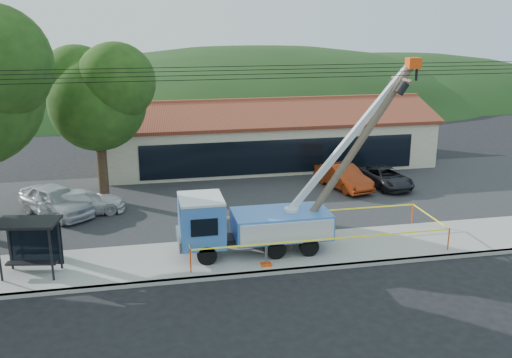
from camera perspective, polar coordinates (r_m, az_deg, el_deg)
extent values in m
plane|color=black|center=(21.91, 2.44, -11.84)|extent=(120.00, 120.00, 0.00)
cube|color=#ABA8A0|center=(23.69, 1.20, -9.35)|extent=(60.00, 0.25, 0.15)
cube|color=#ABA8A0|center=(25.38, 0.25, -7.54)|extent=(60.00, 4.00, 0.15)
cube|color=#28282B|center=(32.75, -2.63, -2.05)|extent=(60.00, 12.00, 0.10)
cube|color=#BDB096|center=(40.64, 1.15, 3.98)|extent=(22.00, 8.00, 3.40)
cube|color=black|center=(36.89, 2.52, 2.27)|extent=(18.04, 0.08, 2.21)
cube|color=maroon|center=(38.31, 1.83, 6.58)|extent=(22.50, 4.53, 1.52)
cube|color=maroon|center=(42.16, 0.56, 7.47)|extent=(22.50, 4.53, 1.52)
cube|color=maroon|center=(40.14, 1.17, 7.96)|extent=(22.50, 0.30, 0.25)
cylinder|color=#332316|center=(32.86, -15.10, 1.17)|extent=(0.56, 0.56, 4.18)
sphere|color=#1A390F|center=(32.15, -15.57, 7.39)|extent=(5.25, 5.25, 5.25)
sphere|color=#1A390F|center=(32.81, -17.47, 9.08)|extent=(4.20, 4.20, 4.20)
sphere|color=#1A390F|center=(31.26, -13.86, 9.39)|extent=(4.20, 4.20, 4.20)
ellipsoid|color=#1B3212|center=(75.15, -19.47, 7.40)|extent=(78.40, 56.00, 28.00)
ellipsoid|color=#1B3212|center=(75.91, -0.26, 8.39)|extent=(89.60, 64.00, 32.00)
ellipsoid|color=#1B3212|center=(82.18, 13.70, 8.53)|extent=(72.80, 52.00, 26.00)
cylinder|color=black|center=(22.49, 0.75, 10.02)|extent=(60.00, 0.02, 0.02)
cylinder|color=black|center=(22.96, 0.48, 10.45)|extent=(60.00, 0.02, 0.02)
cylinder|color=black|center=(23.44, 0.22, 10.86)|extent=(60.00, 0.02, 0.02)
cylinder|color=black|center=(23.82, 0.02, 11.23)|extent=(60.00, 0.02, 0.02)
cylinder|color=black|center=(24.20, -4.93, -7.59)|extent=(0.84, 0.28, 0.84)
cylinder|color=black|center=(25.99, -5.45, -5.88)|extent=(0.84, 0.28, 0.84)
cylinder|color=black|center=(24.67, 2.00, -7.05)|extent=(0.84, 0.28, 0.84)
cylinder|color=black|center=(26.43, 1.00, -5.42)|extent=(0.84, 0.28, 0.84)
cylinder|color=black|center=(25.04, 5.33, -6.76)|extent=(0.84, 0.28, 0.84)
cylinder|color=black|center=(26.77, 4.12, -5.17)|extent=(0.84, 0.28, 0.84)
cube|color=black|center=(25.35, 0.25, -5.82)|extent=(6.13, 0.93, 0.23)
cube|color=#3D73D9|center=(24.65, -5.48, -4.23)|extent=(1.86, 2.23, 1.95)
cube|color=silver|center=(24.32, -5.54, -1.97)|extent=(1.86, 2.23, 0.11)
cube|color=black|center=(24.54, -7.54, -4.05)|extent=(0.07, 1.67, 0.84)
cube|color=gray|center=(24.85, -7.68, -5.98)|extent=(0.14, 2.14, 0.46)
cube|color=#3D73D9|center=(25.36, 2.52, -4.47)|extent=(4.28, 2.23, 1.12)
cylinder|color=silver|center=(25.33, 3.55, -3.51)|extent=(0.65, 0.65, 0.56)
cube|color=silver|center=(25.20, 9.43, 4.17)|extent=(5.41, 0.26, 6.44)
cube|color=gray|center=(25.25, 10.05, 4.70)|extent=(3.25, 0.17, 3.87)
cube|color=#FA490D|center=(25.64, 15.46, 11.11)|extent=(0.56, 0.46, 0.46)
cube|color=#FA490D|center=(24.17, 1.03, -8.54)|extent=(0.42, 0.42, 0.07)
cube|color=#FA490D|center=(27.55, 4.52, -5.40)|extent=(0.42, 0.42, 0.07)
cylinder|color=brown|center=(25.24, 9.27, 2.04)|extent=(5.65, 0.33, 8.30)
cube|color=brown|center=(25.53, 14.38, 9.61)|extent=(0.17, 1.85, 0.17)
cylinder|color=black|center=(25.94, 13.43, 9.09)|extent=(0.59, 0.37, 0.63)
cylinder|color=black|center=(25.02, 14.41, 8.77)|extent=(0.59, 0.37, 0.63)
cylinder|color=black|center=(23.85, -19.81, -7.13)|extent=(0.11, 0.11, 2.20)
cylinder|color=black|center=(25.49, -23.40, -6.01)|extent=(0.11, 0.11, 2.20)
cylinder|color=black|center=(24.81, -19.04, -6.14)|extent=(0.11, 0.11, 2.20)
cube|color=black|center=(24.26, -21.94, -4.05)|extent=(2.60, 1.86, 0.11)
cube|color=black|center=(25.17, -21.22, -6.04)|extent=(2.18, 0.43, 1.84)
cube|color=black|center=(24.88, -21.52, -7.83)|extent=(2.05, 0.71, 0.07)
cylinder|color=#FA490D|center=(23.48, -6.56, -8.12)|extent=(0.06, 0.06, 1.03)
cylinder|color=#FA490D|center=(26.84, 18.70, -5.72)|extent=(0.06, 0.06, 1.03)
cylinder|color=#FA490D|center=(29.70, 15.37, -3.32)|extent=(0.06, 0.06, 1.03)
cylinder|color=#FA490D|center=(26.70, -7.25, -5.07)|extent=(0.06, 0.06, 1.03)
cube|color=yellow|center=(24.38, 7.00, -6.01)|extent=(11.45, 0.01, 0.06)
cube|color=yellow|center=(28.10, 17.02, -3.58)|extent=(0.01, 3.50, 0.06)
cube|color=yellow|center=(27.50, 4.70, -3.33)|extent=(11.45, 0.01, 0.06)
cube|color=yellow|center=(24.91, -6.97, -5.52)|extent=(0.01, 3.50, 0.06)
imported|color=silver|center=(31.86, -19.23, -3.60)|extent=(4.53, 4.89, 1.63)
imported|color=maroon|center=(35.06, 8.68, -1.07)|extent=(2.59, 4.63, 1.44)
imported|color=silver|center=(31.66, -16.92, -3.51)|extent=(4.61, 2.29, 1.29)
imported|color=black|center=(35.92, 12.72, -0.87)|extent=(2.59, 4.53, 1.19)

